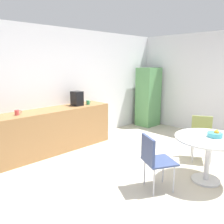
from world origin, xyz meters
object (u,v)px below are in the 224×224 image
(chair_navy, at_px, (153,157))
(mug_white, at_px, (17,112))
(round_table, at_px, (209,146))
(chair_olive, at_px, (202,133))
(coffee_maker, at_px, (77,98))
(mug_green, at_px, (88,102))
(locker_cabinet, at_px, (148,97))
(fruit_bowl, at_px, (215,134))

(chair_navy, distance_m, mug_white, 2.60)
(round_table, xyz_separation_m, chair_olive, (0.80, 0.48, -0.06))
(chair_navy, height_order, mug_white, mug_white)
(chair_navy, height_order, coffee_maker, coffee_maker)
(mug_white, distance_m, coffee_maker, 1.37)
(round_table, bearing_deg, mug_green, 93.65)
(locker_cabinet, distance_m, fruit_bowl, 3.41)
(mug_green, bearing_deg, coffee_maker, 163.71)
(coffee_maker, bearing_deg, round_table, -81.37)
(chair_navy, height_order, mug_green, mug_green)
(fruit_bowl, bearing_deg, mug_green, 95.25)
(round_table, distance_m, chair_olive, 0.93)
(coffee_maker, bearing_deg, fruit_bowl, -79.93)
(chair_navy, bearing_deg, mug_green, 74.37)
(chair_olive, bearing_deg, round_table, -148.98)
(chair_olive, height_order, mug_white, mug_white)
(locker_cabinet, height_order, chair_olive, locker_cabinet)
(mug_green, distance_m, coffee_maker, 0.29)
(fruit_bowl, relative_size, mug_green, 1.75)
(chair_olive, distance_m, mug_white, 3.51)
(fruit_bowl, distance_m, mug_white, 3.42)
(chair_olive, height_order, chair_navy, same)
(locker_cabinet, bearing_deg, chair_navy, -141.40)
(coffee_maker, bearing_deg, locker_cabinet, -2.31)
(fruit_bowl, distance_m, coffee_maker, 2.94)
(locker_cabinet, xyz_separation_m, coffee_maker, (-2.48, 0.10, 0.21))
(chair_navy, bearing_deg, mug_white, 112.20)
(mug_green, bearing_deg, locker_cabinet, -0.66)
(locker_cabinet, relative_size, mug_white, 13.19)
(mug_white, height_order, mug_green, same)
(round_table, distance_m, coffee_maker, 2.90)
(fruit_bowl, height_order, mug_green, mug_green)
(round_table, distance_m, mug_white, 3.35)
(locker_cabinet, distance_m, coffee_maker, 2.49)
(chair_olive, xyz_separation_m, fruit_bowl, (-0.72, -0.53, 0.25))
(coffee_maker, bearing_deg, chair_olive, -62.39)
(locker_cabinet, bearing_deg, fruit_bowl, -125.30)
(chair_olive, bearing_deg, chair_navy, -178.35)
(round_table, xyz_separation_m, fruit_bowl, (0.08, -0.05, 0.19))
(mug_green, bearing_deg, mug_white, 178.32)
(round_table, height_order, coffee_maker, coffee_maker)
(chair_navy, distance_m, fruit_bowl, 1.06)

